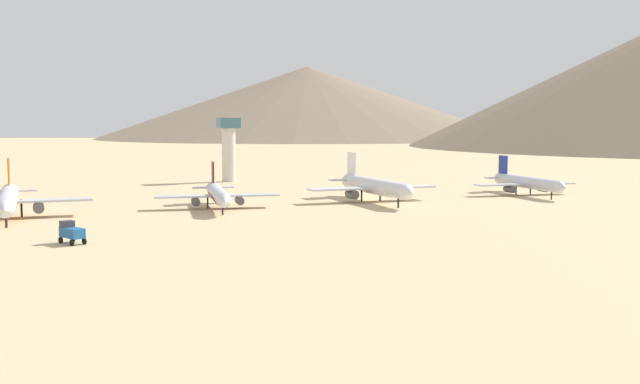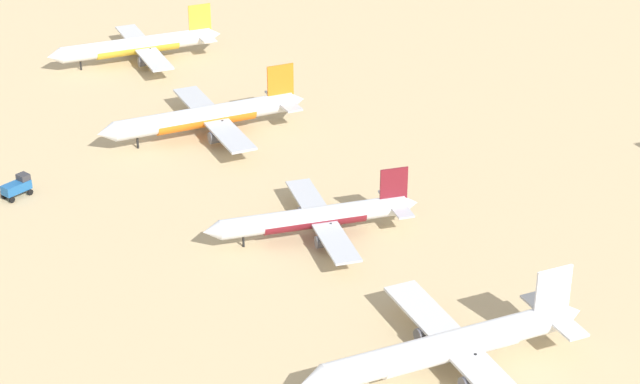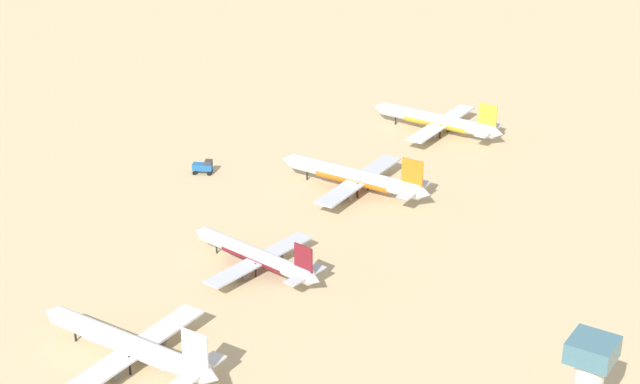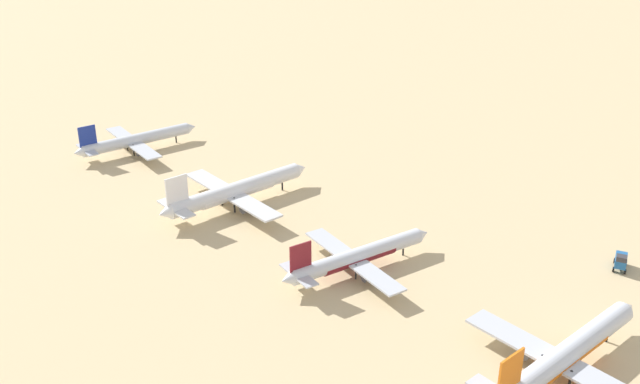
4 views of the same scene
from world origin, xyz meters
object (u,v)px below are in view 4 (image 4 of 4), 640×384
parked_jet_2 (357,257)px  parked_jet_3 (235,191)px  parked_jet_4 (136,140)px  parked_jet_1 (565,356)px  service_truck (621,260)px

parked_jet_2 → parked_jet_3: size_ratio=0.86×
parked_jet_4 → parked_jet_1: bearing=-88.0°
parked_jet_2 → parked_jet_1: bearing=-86.8°
parked_jet_3 → parked_jet_4: parked_jet_3 is taller
parked_jet_1 → parked_jet_3: parked_jet_1 is taller
parked_jet_4 → parked_jet_3: bearing=-88.6°
service_truck → parked_jet_1: bearing=-164.1°
parked_jet_3 → parked_jet_4: (-1.16, 48.75, -0.51)m
parked_jet_3 → service_truck: parked_jet_3 is taller
parked_jet_2 → service_truck: bearing=-39.9°
parked_jet_1 → service_truck: parked_jet_1 is taller
parked_jet_1 → parked_jet_3: 89.40m
parked_jet_1 → service_truck: (39.98, 11.39, -2.12)m
parked_jet_2 → parked_jet_4: bearing=91.4°
parked_jet_3 → parked_jet_4: size_ratio=1.15×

